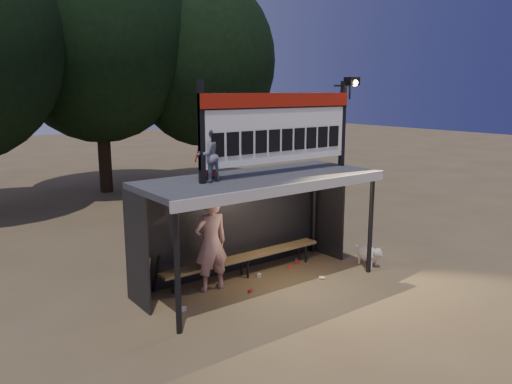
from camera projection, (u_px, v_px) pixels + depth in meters
ground at (260, 284)px, 10.55m from camera, size 80.00×80.00×0.00m
player at (211, 243)px, 10.07m from camera, size 0.76×0.53×1.99m
child_a at (208, 155)px, 9.32m from camera, size 0.58×0.50×1.03m
child_b at (208, 152)px, 9.75m from camera, size 0.56×0.42×1.03m
dugout_shelter at (253, 197)px, 10.37m from camera, size 5.10×2.08×2.32m
scoreboard_assembly at (282, 125)px, 10.20m from camera, size 4.10×0.27×1.99m
bench at (245, 258)px, 10.89m from camera, size 4.00×0.35×0.48m
tree_mid at (97, 32)px, 18.90m from camera, size 7.22×7.22×10.36m
tree_right at (202, 61)px, 20.67m from camera, size 6.08×6.08×8.72m
dog at (369, 254)px, 11.63m from camera, size 0.36×0.81×0.49m
bats at (147, 276)px, 9.83m from camera, size 0.48×0.33×0.84m
litter at (273, 276)px, 10.90m from camera, size 3.69×1.38×0.08m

